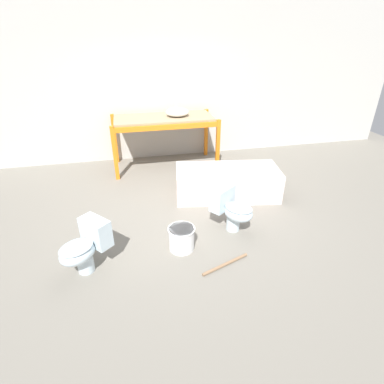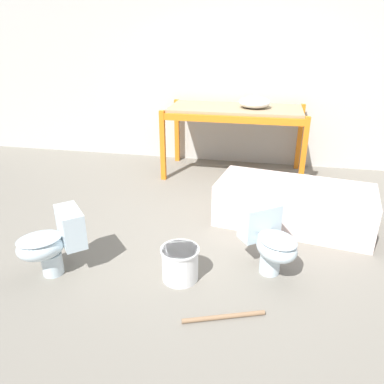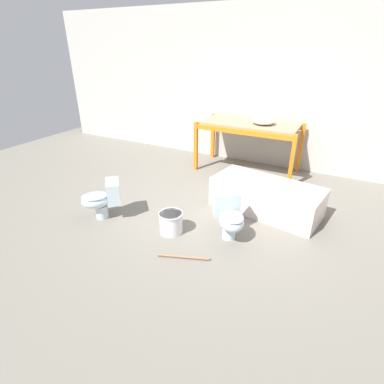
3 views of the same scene
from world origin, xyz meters
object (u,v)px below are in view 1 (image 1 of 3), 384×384
object	(u,v)px
bathtub_main	(227,180)
toilet_far	(232,208)
sink_basin	(177,112)
toilet_near	(85,246)
bucket_white	(182,238)

from	to	relation	value
bathtub_main	toilet_far	size ratio (longest dim) A/B	2.68
bathtub_main	toilet_far	xyz separation A→B (m)	(-0.26, -0.95, 0.05)
sink_basin	bathtub_main	distance (m)	1.80
toilet_near	bucket_white	size ratio (longest dim) A/B	1.92
toilet_near	bathtub_main	bearing A→B (deg)	80.78
toilet_near	bucket_white	distance (m)	1.16
bathtub_main	toilet_near	distance (m)	2.56
sink_basin	toilet_far	bearing A→B (deg)	-83.02
sink_basin	bathtub_main	world-z (taller)	sink_basin
toilet_near	sink_basin	bearing A→B (deg)	109.22
sink_basin	toilet_near	distance (m)	3.38
toilet_far	bucket_white	bearing A→B (deg)	164.51
bucket_white	bathtub_main	bearing A→B (deg)	50.58
sink_basin	toilet_near	world-z (taller)	sink_basin
bathtub_main	sink_basin	bearing A→B (deg)	119.97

